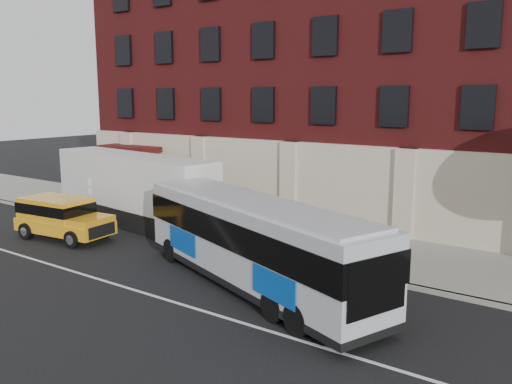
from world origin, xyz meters
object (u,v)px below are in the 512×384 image
Objects in this scene: sign_pole at (92,193)px; yellow_suv at (61,215)px; shipping_container at (134,190)px; city_bus at (254,240)px.

yellow_suv is (1.65, -3.02, -0.39)m from sign_pole.
yellow_suv is 0.46× the size of shipping_container.
shipping_container is (2.40, 0.69, 0.30)m from sign_pole.
sign_pole is at bearing 118.67° from yellow_suv.
shipping_container is (0.75, 3.71, 0.69)m from yellow_suv.
city_bus is 10.91m from yellow_suv.
sign_pole is 0.23× the size of shipping_container.
city_bus reaches higher than yellow_suv.
shipping_container is at bearing 159.18° from city_bus.
city_bus is 10.86m from shipping_container.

